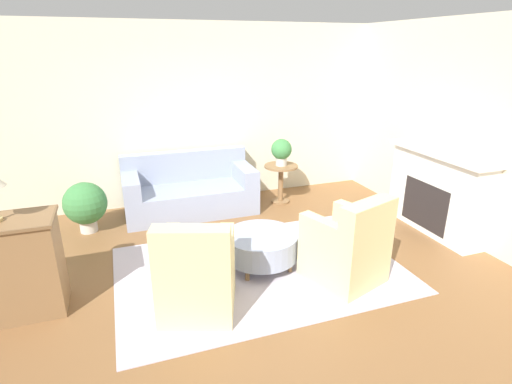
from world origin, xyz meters
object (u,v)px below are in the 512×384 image
Objects in this scene: dresser at (6,268)px; vase_mantel_near at (444,144)px; armchair_right at (348,248)px; side_table at (281,177)px; armchair_left at (197,276)px; couch at (190,191)px; potted_plant_on_side_table at (281,150)px; ottoman_table at (261,245)px; potted_plant_floor at (85,204)px.

dresser is 4.01× the size of vase_mantel_near.
armchair_right is 1.55× the size of side_table.
armchair_left and armchair_right have the same top height.
side_table is 2.45m from vase_mantel_near.
potted_plant_on_side_table reaches higher than couch.
couch is 2.00m from ottoman_table.
potted_plant_on_side_table reaches higher than side_table.
armchair_left is 1.77m from dresser.
armchair_left is 1.38× the size of potted_plant_floor.
potted_plant_on_side_table is at bearing -45.00° from side_table.
potted_plant_floor is at bearing 70.78° from dresser.
side_table is at bearing 132.77° from vase_mantel_near.
side_table is 2.96m from potted_plant_floor.
vase_mantel_near is (3.04, -1.83, 0.92)m from couch.
armchair_left is 2.29× the size of potted_plant_on_side_table.
potted_plant_on_side_table is (1.00, 1.81, 0.61)m from ottoman_table.
armchair_left is at bearing -18.36° from dresser.
side_table reaches higher than ottoman_table.
potted_plant_on_side_table is at bearing 84.49° from armchair_right.
potted_plant_floor is (0.60, 1.72, -0.09)m from dresser.
vase_mantel_near is at bearing -47.23° from potted_plant_on_side_table.
armchair_right reaches higher than dresser.
ottoman_table is 2.16m from potted_plant_on_side_table.
couch reaches higher than ottoman_table.
vase_mantel_near is (5.12, 0.16, 0.74)m from dresser.
armchair_left reaches higher than couch.
ottoman_table is 2.57m from potted_plant_floor.
potted_plant_floor reaches higher than side_table.
dresser is at bearing -152.37° from side_table.
vase_mantel_near is at bearing 11.80° from armchair_left.
vase_mantel_near is at bearing -47.23° from side_table.
dresser is at bearing -136.19° from couch.
dresser reaches higher than side_table.
armchair_left is 1.07m from ottoman_table.
armchair_right is 2.12m from vase_mantel_near.
armchair_right is (1.64, 0.00, 0.00)m from armchair_left.
couch is 2.58m from armchair_left.
potted_plant_floor is (-2.95, -0.14, -0.03)m from side_table.
couch is at bearing 43.81° from dresser.
potted_plant_on_side_table is (0.00, -0.00, 0.44)m from side_table.
couch is 8.04× the size of vase_mantel_near.
couch reaches higher than side_table.
armchair_right is at bearing -38.05° from ottoman_table.
armchair_left is at bearing -127.83° from potted_plant_on_side_table.
side_table is at bearing 84.49° from armchair_right.
couch is 2.75× the size of potted_plant_floor.
armchair_right reaches higher than side_table.
armchair_right is at bearing -158.24° from vase_mantel_near.
armchair_right is (1.24, -2.55, 0.07)m from couch.
armchair_right is at bearing -9.51° from dresser.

